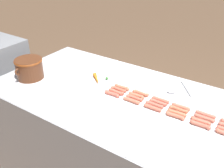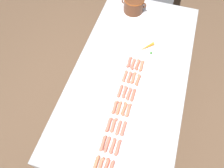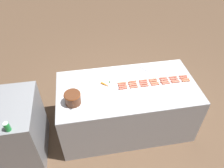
% 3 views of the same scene
% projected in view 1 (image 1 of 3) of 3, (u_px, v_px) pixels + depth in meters
% --- Properties ---
extents(griddle_counter, '(1.05, 2.09, 0.90)m').
position_uv_depth(griddle_counter, '(122.00, 143.00, 2.14)').
color(griddle_counter, '#9EA0A5').
rests_on(griddle_counter, ground_plane).
extents(hot_dog_2, '(0.03, 0.13, 0.03)m').
position_uv_depth(hot_dog_2, '(200.00, 125.00, 1.60)').
color(hot_dog_2, '#CE6650').
rests_on(hot_dog_2, griddle_counter).
extents(hot_dog_3, '(0.03, 0.13, 0.03)m').
position_uv_depth(hot_dog_3, '(175.00, 116.00, 1.68)').
color(hot_dog_3, '#D76B51').
rests_on(hot_dog_3, griddle_counter).
extents(hot_dog_4, '(0.03, 0.13, 0.03)m').
position_uv_depth(hot_dog_4, '(152.00, 108.00, 1.76)').
color(hot_dog_4, '#D46750').
rests_on(hot_dog_4, griddle_counter).
extents(hot_dog_5, '(0.03, 0.13, 0.03)m').
position_uv_depth(hot_dog_5, '(132.00, 101.00, 1.84)').
color(hot_dog_5, '#D36E53').
rests_on(hot_dog_5, griddle_counter).
extents(hot_dog_6, '(0.04, 0.13, 0.03)m').
position_uv_depth(hot_dog_6, '(112.00, 94.00, 1.92)').
color(hot_dog_6, '#D66350').
rests_on(hot_dog_6, griddle_counter).
extents(hot_dog_9, '(0.03, 0.13, 0.03)m').
position_uv_depth(hot_dog_9, '(201.00, 121.00, 1.64)').
color(hot_dog_9, '#D06C54').
rests_on(hot_dog_9, griddle_counter).
extents(hot_dog_10, '(0.03, 0.13, 0.03)m').
position_uv_depth(hot_dog_10, '(177.00, 113.00, 1.71)').
color(hot_dog_10, '#CD714F').
rests_on(hot_dog_10, griddle_counter).
extents(hot_dog_11, '(0.03, 0.13, 0.03)m').
position_uv_depth(hot_dog_11, '(155.00, 105.00, 1.79)').
color(hot_dog_11, '#C96652').
rests_on(hot_dog_11, griddle_counter).
extents(hot_dog_12, '(0.03, 0.13, 0.03)m').
position_uv_depth(hot_dog_12, '(134.00, 98.00, 1.87)').
color(hot_dog_12, '#CE664F').
rests_on(hot_dog_12, griddle_counter).
extents(hot_dog_13, '(0.03, 0.13, 0.03)m').
position_uv_depth(hot_dog_13, '(116.00, 92.00, 1.95)').
color(hot_dog_13, '#D76750').
rests_on(hot_dog_13, griddle_counter).
extents(hot_dog_16, '(0.03, 0.13, 0.03)m').
position_uv_depth(hot_dog_16, '(204.00, 118.00, 1.66)').
color(hot_dog_16, '#CD6B56').
rests_on(hot_dog_16, griddle_counter).
extents(hot_dog_17, '(0.03, 0.13, 0.03)m').
position_uv_depth(hot_dog_17, '(179.00, 109.00, 1.74)').
color(hot_dog_17, '#D46D4C').
rests_on(hot_dog_17, griddle_counter).
extents(hot_dog_18, '(0.03, 0.13, 0.03)m').
position_uv_depth(hot_dog_18, '(158.00, 102.00, 1.82)').
color(hot_dog_18, '#CE6853').
rests_on(hot_dog_18, griddle_counter).
extents(hot_dog_19, '(0.03, 0.13, 0.03)m').
position_uv_depth(hot_dog_19, '(136.00, 95.00, 1.90)').
color(hot_dog_19, '#D26E50').
rests_on(hot_dog_19, griddle_counter).
extents(hot_dog_20, '(0.04, 0.13, 0.03)m').
position_uv_depth(hot_dog_20, '(119.00, 89.00, 1.98)').
color(hot_dog_20, '#D1654D').
rests_on(hot_dog_20, griddle_counter).
extents(hot_dog_23, '(0.03, 0.13, 0.03)m').
position_uv_depth(hot_dog_23, '(205.00, 115.00, 1.69)').
color(hot_dog_23, '#CD6753').
rests_on(hot_dog_23, griddle_counter).
extents(hot_dog_24, '(0.03, 0.13, 0.03)m').
position_uv_depth(hot_dog_24, '(181.00, 107.00, 1.77)').
color(hot_dog_24, '#CD6E54').
rests_on(hot_dog_24, griddle_counter).
extents(hot_dog_25, '(0.03, 0.13, 0.03)m').
position_uv_depth(hot_dog_25, '(160.00, 100.00, 1.85)').
color(hot_dog_25, '#D0634D').
rests_on(hot_dog_25, griddle_counter).
extents(hot_dog_26, '(0.03, 0.13, 0.03)m').
position_uv_depth(hot_dog_26, '(141.00, 93.00, 1.93)').
color(hot_dog_26, '#D46C4E').
rests_on(hot_dog_26, griddle_counter).
extents(hot_dog_27, '(0.03, 0.13, 0.03)m').
position_uv_depth(hot_dog_27, '(122.00, 87.00, 2.01)').
color(hot_dog_27, '#CB7152').
rests_on(hot_dog_27, griddle_counter).
extents(bean_pot, '(0.28, 0.23, 0.17)m').
position_uv_depth(bean_pot, '(29.00, 67.00, 2.13)').
color(bean_pot, '#562D19').
rests_on(bean_pot, griddle_counter).
extents(serving_spoon, '(0.24, 0.20, 0.02)m').
position_uv_depth(serving_spoon, '(176.00, 90.00, 1.97)').
color(serving_spoon, '#B7B7BC').
rests_on(serving_spoon, griddle_counter).
extents(carrot, '(0.14, 0.15, 0.03)m').
position_uv_depth(carrot, '(97.00, 79.00, 2.12)').
color(carrot, orange).
rests_on(carrot, griddle_counter).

